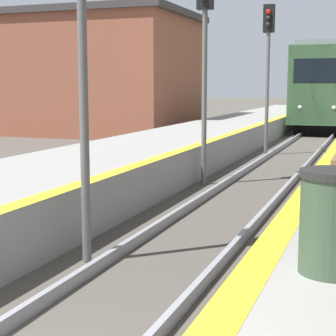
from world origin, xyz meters
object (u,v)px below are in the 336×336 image
(signal_mid, at_px, (205,37))
(trash_bin, at_px, (334,222))
(signal_far, at_px, (268,52))
(train, at_px, (335,87))

(signal_mid, distance_m, trash_bin, 9.12)
(signal_mid, relative_size, signal_far, 1.00)
(signal_far, height_order, trash_bin, signal_far)
(signal_far, bearing_deg, trash_bin, -77.43)
(signal_mid, xyz_separation_m, trash_bin, (3.52, -8.13, -2.15))
(trash_bin, bearing_deg, signal_far, 102.57)
(train, height_order, trash_bin, train)
(train, relative_size, trash_bin, 25.67)
(signal_mid, relative_size, trash_bin, 5.96)
(signal_mid, bearing_deg, trash_bin, -66.58)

